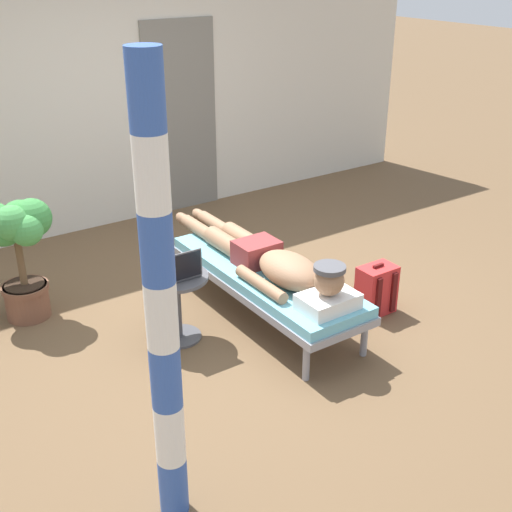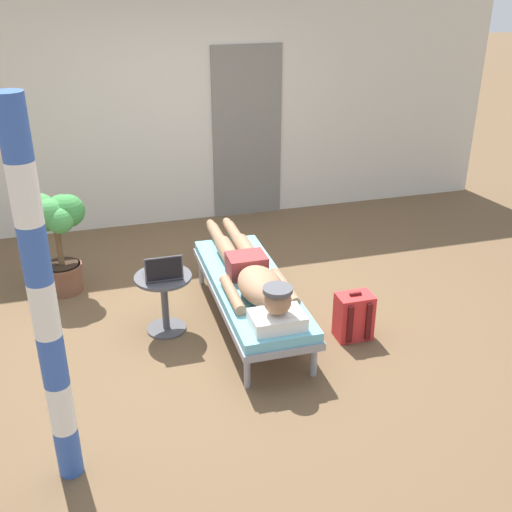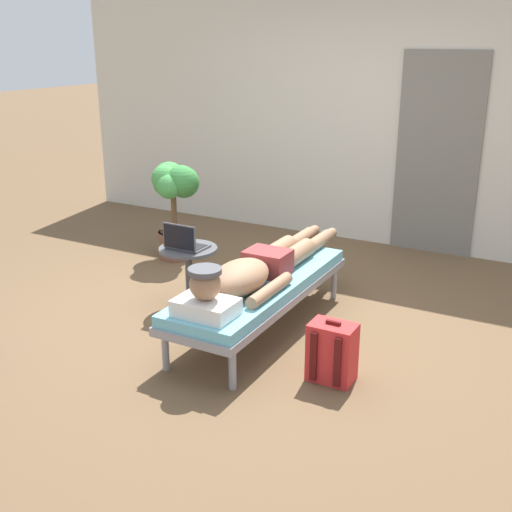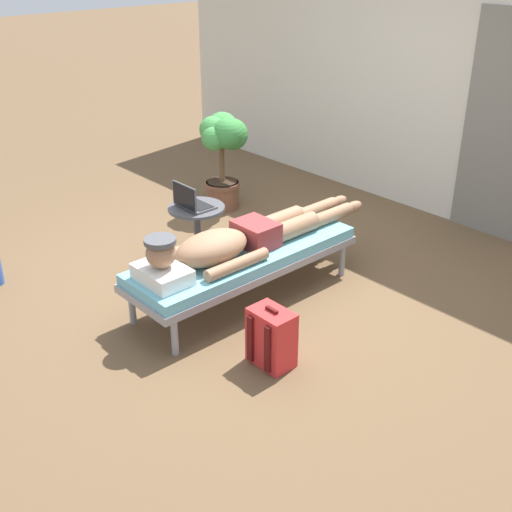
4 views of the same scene
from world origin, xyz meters
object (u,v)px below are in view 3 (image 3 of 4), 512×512
at_px(person_reclining, 255,270).
at_px(side_table, 189,267).
at_px(lounge_chair, 260,288).
at_px(laptop, 184,242).
at_px(potted_plant, 174,194).
at_px(backpack, 332,352).

bearing_deg(person_reclining, side_table, 165.94).
relative_size(lounge_chair, laptop, 6.18).
bearing_deg(laptop, person_reclining, -10.20).
relative_size(lounge_chair, side_table, 3.66).
distance_m(person_reclining, potted_plant, 1.96).
bearing_deg(potted_plant, backpack, -33.04).
height_order(backpack, potted_plant, potted_plant).
bearing_deg(lounge_chair, potted_plant, 145.24).
distance_m(laptop, backpack, 1.63).
bearing_deg(lounge_chair, side_table, 171.77).
xyz_separation_m(side_table, potted_plant, (-0.84, 0.98, 0.31)).
distance_m(lounge_chair, backpack, 0.90).
relative_size(lounge_chair, potted_plant, 1.96).
xyz_separation_m(person_reclining, potted_plant, (-1.57, 1.16, 0.15)).
xyz_separation_m(lounge_chair, backpack, (0.78, -0.44, -0.15)).
relative_size(side_table, laptop, 1.69).
relative_size(laptop, backpack, 0.73).
bearing_deg(side_table, backpack, -19.82).
xyz_separation_m(lounge_chair, potted_plant, (-1.57, 1.09, 0.32)).
xyz_separation_m(person_reclining, side_table, (-0.73, 0.18, -0.16)).
xyz_separation_m(lounge_chair, side_table, (-0.73, 0.11, 0.01)).
relative_size(lounge_chair, backpack, 4.52).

